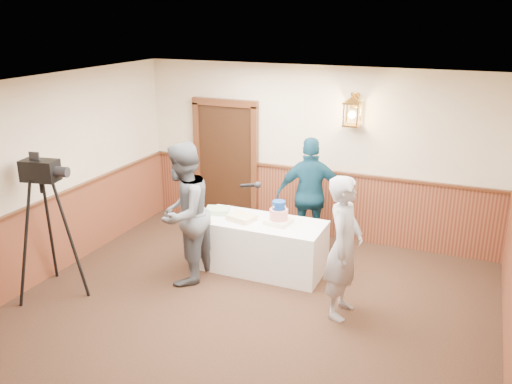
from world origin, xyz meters
TOP-DOWN VIEW (x-y plane):
  - ground at (0.00, 0.00)m, footprint 7.00×7.00m
  - room_shell at (-0.05, 0.45)m, footprint 6.02×7.02m
  - display_table at (-0.29, 1.90)m, footprint 1.80×0.80m
  - tiered_cake at (-0.04, 1.91)m, footprint 0.37×0.37m
  - sheet_cake_yellow at (-0.57, 1.83)m, footprint 0.44×0.38m
  - sheet_cake_green at (-1.01, 1.95)m, footprint 0.41×0.36m
  - interviewer at (-1.15, 1.19)m, footprint 1.57×1.00m
  - baker at (1.09, 1.16)m, footprint 0.45×0.67m
  - assistant_p at (0.14, 2.83)m, footprint 1.15×0.76m
  - tv_camera_rig at (-2.57, 0.18)m, footprint 0.72×0.67m

SIDE VIEW (x-z plane):
  - ground at x=0.00m, z-range 0.00..0.00m
  - display_table at x=-0.29m, z-range 0.00..0.75m
  - sheet_cake_yellow at x=-0.57m, z-range 0.75..0.83m
  - sheet_cake_green at x=-1.01m, z-range 0.75..0.83m
  - tv_camera_rig at x=-2.57m, z-range -0.09..1.74m
  - tiered_cake at x=-0.04m, z-range 0.71..1.05m
  - baker at x=1.09m, z-range 0.00..1.79m
  - assistant_p at x=0.14m, z-range 0.00..1.81m
  - interviewer at x=-1.15m, z-range 0.00..1.97m
  - room_shell at x=-0.05m, z-range 0.12..2.93m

